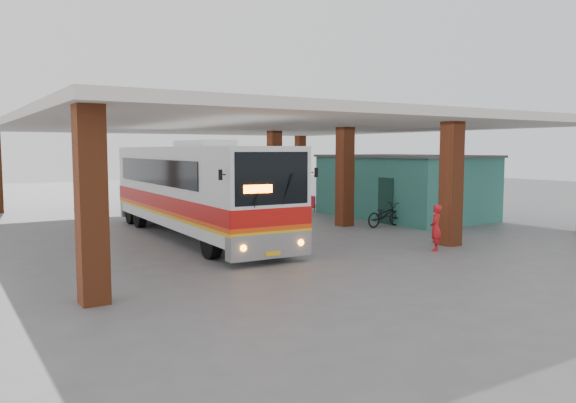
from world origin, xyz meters
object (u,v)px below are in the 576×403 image
(motorcycle, at_px, (384,215))
(red_chair, at_px, (311,204))
(coach_bus, at_px, (195,189))
(pedestrian, at_px, (436,228))

(motorcycle, bearing_deg, red_chair, -9.88)
(coach_bus, height_order, motorcycle, coach_bus)
(motorcycle, bearing_deg, coach_bus, 73.71)
(pedestrian, distance_m, red_chair, 12.37)
(coach_bus, relative_size, pedestrian, 8.30)
(pedestrian, xyz_separation_m, red_chair, (3.27, 11.92, -0.38))
(coach_bus, distance_m, red_chair, 10.17)
(pedestrian, bearing_deg, red_chair, -144.70)
(motorcycle, xyz_separation_m, pedestrian, (-2.56, -5.32, 0.25))
(coach_bus, xyz_separation_m, red_chair, (8.84, 4.80, -1.45))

